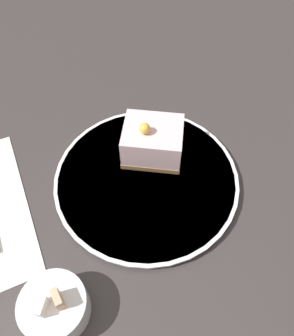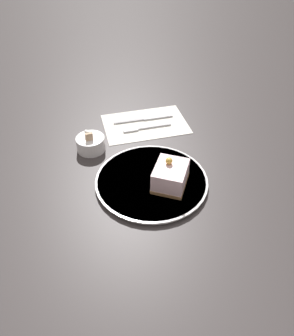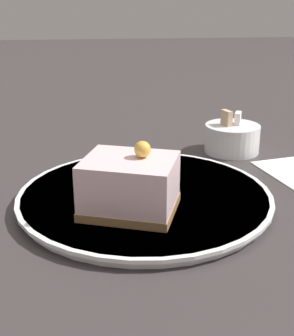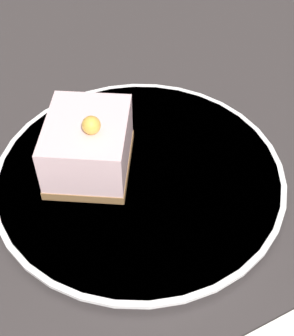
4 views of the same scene
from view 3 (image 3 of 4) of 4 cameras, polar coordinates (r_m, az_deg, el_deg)
The scene contains 4 objects.
ground_plane at distance 0.50m, azimuth -0.63°, elevation -5.78°, with size 4.00×4.00×0.00m, color #383333.
plate at distance 0.53m, azimuth -0.28°, elevation -3.51°, with size 0.29×0.29×0.01m.
cake_slice at distance 0.47m, azimuth -2.09°, elevation -2.10°, with size 0.11×0.10×0.07m.
sugar_bowl at distance 0.70m, azimuth 10.32°, elevation 3.62°, with size 0.08×0.08×0.06m.
Camera 3 is at (-0.04, -0.45, 0.22)m, focal length 50.00 mm.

